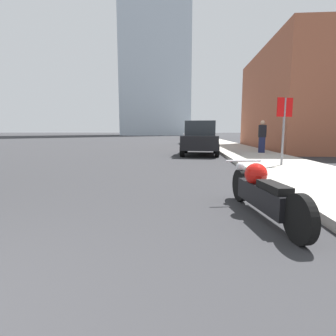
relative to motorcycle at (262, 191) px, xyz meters
name	(u,v)px	position (x,y,z in m)	size (l,w,h in m)	color
sidewalk	(208,139)	(2.19, 36.94, -0.30)	(2.90, 240.00, 0.15)	#B2ADA3
brick_storefront	(322,100)	(8.13, 15.18, 2.97)	(8.57, 11.26, 6.70)	#9E563D
motorcycle	(262,191)	(0.00, 0.00, 0.00)	(0.68, 2.40, 0.77)	black
parked_car_black	(200,138)	(-0.39, 10.21, 0.50)	(2.11, 3.93, 1.78)	black
parked_car_silver	(192,136)	(-0.60, 22.92, 0.43)	(1.95, 3.93, 1.61)	#BCBCC1
parked_car_red	(192,134)	(-0.24, 35.76, 0.49)	(1.91, 4.21, 1.74)	red
parked_car_green	(191,133)	(-0.23, 46.46, 0.51)	(1.84, 4.30, 1.76)	#1E6B33
stop_sign	(284,120)	(2.02, 4.96, 1.25)	(0.57, 0.26, 2.17)	slate
pedestrian	(262,136)	(2.77, 10.02, 0.62)	(0.36, 0.23, 1.66)	#1E2347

